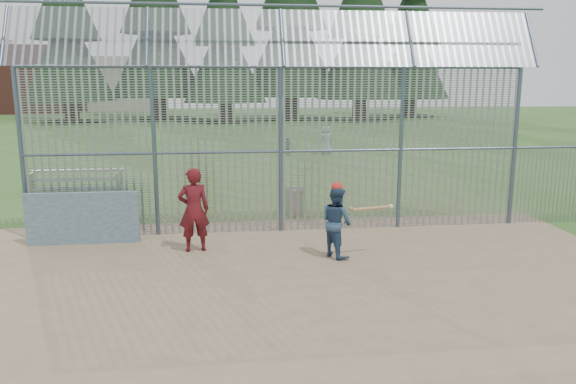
{
  "coord_description": "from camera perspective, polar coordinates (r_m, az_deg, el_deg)",
  "views": [
    {
      "loc": [
        -1.42,
        -9.94,
        3.76
      ],
      "look_at": [
        0.0,
        2.0,
        1.3
      ],
      "focal_mm": 35.0,
      "sensor_mm": 36.0,
      "label": 1
    }
  ],
  "objects": [
    {
      "name": "backstop_fence",
      "position": [
        13.83,
        6.79,
        5.67
      ],
      "size": [
        20.09,
        0.81,
        5.3
      ],
      "color": "#47566B",
      "rests_on": "ground"
    },
    {
      "name": "batting_gear",
      "position": [
        11.74,
        5.94,
        -0.12
      ],
      "size": [
        1.31,
        0.4,
        0.59
      ],
      "color": "red",
      "rests_on": "ground"
    },
    {
      "name": "bleacher",
      "position": [
        19.82,
        -20.74,
        1.08
      ],
      "size": [
        3.0,
        0.95,
        0.72
      ],
      "color": "gray",
      "rests_on": "ground"
    },
    {
      "name": "onlooker",
      "position": [
        12.34,
        -9.55,
        -1.79
      ],
      "size": [
        0.73,
        0.54,
        1.85
      ],
      "primitive_type": "imported",
      "rotation": [
        0.0,
        0.0,
        3.29
      ],
      "color": "maroon",
      "rests_on": "dirt_infield"
    },
    {
      "name": "ground",
      "position": [
        10.72,
        1.28,
        -8.97
      ],
      "size": [
        120.0,
        120.0,
        0.0
      ],
      "primitive_type": "plane",
      "color": "#2D511E",
      "rests_on": "ground"
    },
    {
      "name": "dirt_infield",
      "position": [
        10.26,
        1.68,
        -9.89
      ],
      "size": [
        14.0,
        10.0,
        0.02
      ],
      "primitive_type": "cube",
      "color": "#756047",
      "rests_on": "ground"
    },
    {
      "name": "bg_kid_standing",
      "position": [
        27.86,
        3.87,
        5.29
      ],
      "size": [
        0.82,
        0.67,
        1.44
      ],
      "primitive_type": "imported",
      "rotation": [
        0.0,
        0.0,
        3.48
      ],
      "color": "gray",
      "rests_on": "ground"
    },
    {
      "name": "bg_kid_seated",
      "position": [
        27.5,
        -0.01,
        4.67
      ],
      "size": [
        0.55,
        0.5,
        0.91
      ],
      "primitive_type": "imported",
      "rotation": [
        0.0,
        0.0,
        2.47
      ],
      "color": "slate",
      "rests_on": "ground"
    },
    {
      "name": "dugout_wall",
      "position": [
        13.59,
        -20.13,
        -2.51
      ],
      "size": [
        2.5,
        0.12,
        1.2
      ],
      "primitive_type": "cube",
      "color": "#38566B",
      "rests_on": "dirt_infield"
    },
    {
      "name": "trash_can",
      "position": [
        15.56,
        0.64,
        -0.98
      ],
      "size": [
        0.56,
        0.56,
        0.82
      ],
      "color": "gray",
      "rests_on": "ground"
    },
    {
      "name": "distant_buildings",
      "position": [
        69.9,
        -25.37,
        10.36
      ],
      "size": [
        26.5,
        10.5,
        8.0
      ],
      "color": "brown",
      "rests_on": "ground"
    },
    {
      "name": "batter",
      "position": [
        11.88,
        4.94,
        -3.04
      ],
      "size": [
        0.85,
        0.91,
        1.51
      ],
      "primitive_type": "imported",
      "rotation": [
        0.0,
        0.0,
        2.06
      ],
      "color": "navy",
      "rests_on": "dirt_infield"
    }
  ]
}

